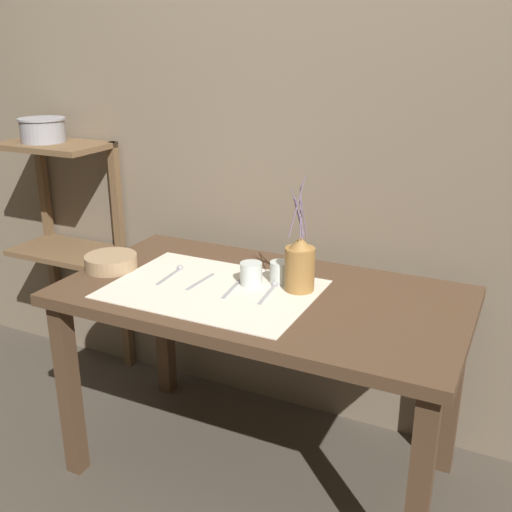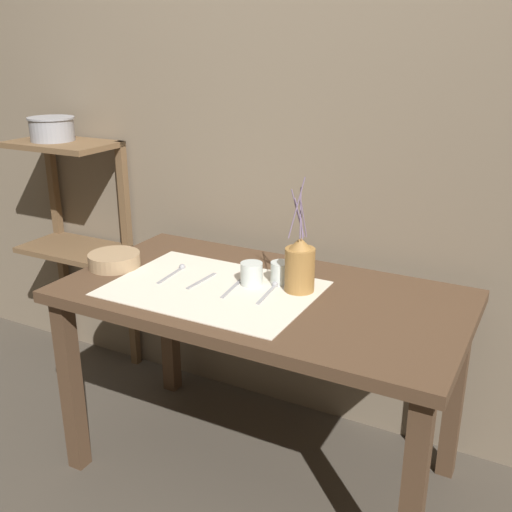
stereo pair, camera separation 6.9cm
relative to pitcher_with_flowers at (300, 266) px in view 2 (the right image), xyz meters
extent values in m
plane|color=#473F35|center=(-0.11, -0.06, -0.81)|extent=(12.00, 12.00, 0.00)
cube|color=#7A6B56|center=(-0.11, 0.41, 0.39)|extent=(7.00, 0.06, 2.40)
cube|color=#4C3523|center=(-0.11, -0.06, -0.11)|extent=(1.34, 0.72, 0.04)
cube|color=#4C3523|center=(-0.72, -0.36, -0.47)|extent=(0.06, 0.06, 0.68)
cube|color=#4C3523|center=(0.50, -0.36, -0.47)|extent=(0.06, 0.06, 0.68)
cube|color=#4C3523|center=(-0.72, 0.24, -0.47)|extent=(0.06, 0.06, 0.68)
cube|color=#4C3523|center=(0.50, 0.24, -0.47)|extent=(0.06, 0.06, 0.68)
cube|color=brown|center=(-1.23, 0.22, 0.27)|extent=(0.47, 0.29, 0.02)
cube|color=brown|center=(-1.23, 0.22, -0.21)|extent=(0.47, 0.29, 0.02)
cube|color=brown|center=(-1.44, 0.34, -0.26)|extent=(0.04, 0.04, 1.09)
cube|color=brown|center=(-1.01, 0.34, -0.26)|extent=(0.04, 0.04, 1.09)
cube|color=beige|center=(-0.26, -0.12, -0.09)|extent=(0.68, 0.48, 0.00)
cylinder|color=olive|center=(0.00, 0.00, -0.01)|extent=(0.10, 0.10, 0.15)
cone|color=olive|center=(0.00, 0.00, 0.08)|extent=(0.07, 0.07, 0.04)
cylinder|color=slate|center=(-0.01, -0.02, 0.20)|extent=(0.04, 0.04, 0.20)
cylinder|color=slate|center=(0.01, -0.01, 0.16)|extent=(0.01, 0.03, 0.12)
cylinder|color=slate|center=(0.00, 0.00, 0.16)|extent=(0.03, 0.03, 0.12)
cylinder|color=slate|center=(0.00, 0.00, 0.18)|extent=(0.02, 0.04, 0.16)
cylinder|color=slate|center=(-0.01, 0.00, 0.18)|extent=(0.04, 0.03, 0.16)
cylinder|color=slate|center=(0.00, -0.01, 0.17)|extent=(0.03, 0.03, 0.13)
cylinder|color=#9E7F5B|center=(-0.69, -0.11, -0.06)|extent=(0.19, 0.19, 0.05)
cylinder|color=silver|center=(-0.16, -0.03, -0.05)|extent=(0.08, 0.08, 0.08)
cylinder|color=silver|center=(-0.08, 0.03, -0.05)|extent=(0.07, 0.07, 0.07)
cube|color=#939399|center=(-0.45, -0.09, -0.08)|extent=(0.02, 0.16, 0.00)
sphere|color=#939399|center=(-0.46, -0.01, -0.08)|extent=(0.02, 0.02, 0.02)
cube|color=#939399|center=(-0.33, -0.09, -0.08)|extent=(0.02, 0.16, 0.00)
cube|color=#939399|center=(-0.20, -0.10, -0.08)|extent=(0.03, 0.16, 0.00)
cube|color=#939399|center=(-0.08, -0.09, -0.08)|extent=(0.03, 0.16, 0.00)
sphere|color=#939399|center=(-0.09, -0.01, -0.08)|extent=(0.02, 0.02, 0.02)
cylinder|color=#939399|center=(-1.28, 0.22, 0.34)|extent=(0.19, 0.19, 0.10)
cylinder|color=#939399|center=(-1.28, 0.22, 0.38)|extent=(0.20, 0.20, 0.01)
camera|label=1|loc=(0.67, -1.72, 0.70)|focal=42.00mm
camera|label=2|loc=(0.73, -1.69, 0.70)|focal=42.00mm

